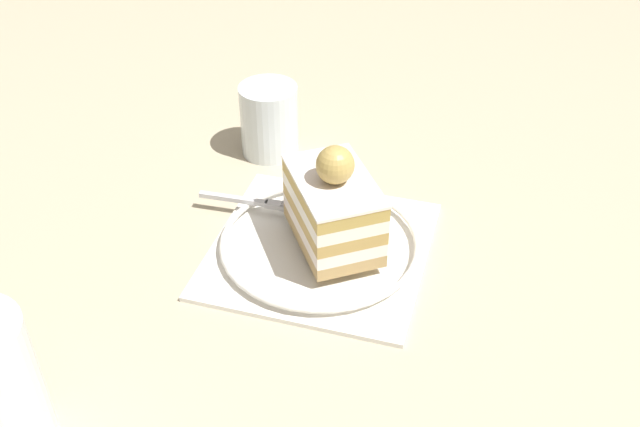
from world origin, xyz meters
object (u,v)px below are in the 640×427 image
dessert_plate (320,245)px  drink_glass_near (269,124)px  cake_slice (334,207)px  fork (258,202)px

dessert_plate → drink_glass_near: 0.19m
cake_slice → drink_glass_near: size_ratio=1.53×
fork → drink_glass_near: bearing=-174.0°
dessert_plate → drink_glass_near: bearing=-153.7°
cake_slice → fork: 0.10m
dessert_plate → fork: 0.08m
cake_slice → dessert_plate: bearing=-82.5°
dessert_plate → cake_slice: size_ratio=1.80×
fork → cake_slice: bearing=62.5°
dessert_plate → cake_slice: 0.05m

